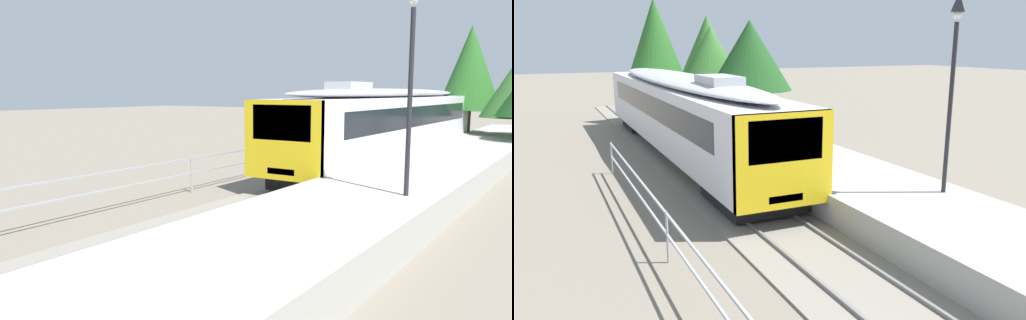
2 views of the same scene
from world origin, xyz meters
TOP-DOWN VIEW (x-y plane):
  - ground_plane at (-3.00, 22.00)m, footprint 160.00×160.00m
  - track_rails at (0.00, 22.00)m, footprint 3.20×60.00m
  - commuter_train at (0.00, 31.73)m, footprint 2.82×20.63m
  - station_platform at (3.25, 22.00)m, footprint 3.90×60.00m
  - platform_lamp_mid_platform at (4.37, 20.42)m, footprint 0.34×0.34m
  - tree_behind_carpark at (6.46, 47.96)m, footprint 4.55×4.55m
  - tree_behind_station_far at (4.51, 41.20)m, footprint 4.58×4.58m
  - tree_distant_left at (1.32, 42.49)m, footprint 3.87×3.87m
  - tree_distant_centre at (6.03, 38.44)m, footprint 5.04×5.04m

SIDE VIEW (x-z plane):
  - ground_plane at x=-3.00m, z-range 0.00..0.00m
  - track_rails at x=0.00m, z-range -0.04..0.10m
  - station_platform at x=3.25m, z-range 0.00..0.90m
  - commuter_train at x=0.00m, z-range 0.28..4.02m
  - tree_behind_station_far at x=4.51m, z-range 0.98..6.98m
  - tree_distant_centre at x=6.03m, z-range 1.09..7.38m
  - tree_behind_carpark at x=6.46m, z-range 1.02..8.02m
  - platform_lamp_mid_platform at x=4.37m, z-range 1.95..7.30m
  - tree_distant_left at x=1.32m, z-range 1.15..8.83m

